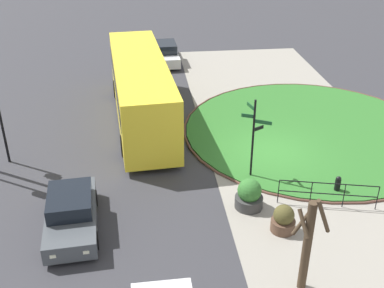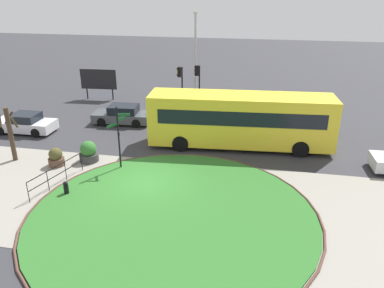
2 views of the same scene
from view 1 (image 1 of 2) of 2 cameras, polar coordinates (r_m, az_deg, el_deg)
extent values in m
plane|color=#333338|center=(22.38, 9.51, -1.11)|extent=(120.00, 120.00, 0.00)
cube|color=gray|center=(22.83, 13.25, -0.86)|extent=(32.00, 8.90, 0.02)
cylinder|color=#2D6B28|center=(24.84, 14.02, 1.64)|extent=(12.64, 12.64, 0.10)
torus|color=brown|center=(24.84, 14.02, 1.65)|extent=(12.95, 12.95, 0.11)
cylinder|color=black|center=(19.60, 7.35, 0.38)|extent=(0.09, 0.09, 3.49)
sphere|color=black|center=(18.83, 7.68, 5.20)|extent=(0.10, 0.10, 0.10)
cube|color=#195128|center=(19.29, 7.11, 4.54)|extent=(0.63, 0.18, 0.15)
cube|color=#195128|center=(19.16, 6.70, 3.40)|extent=(0.24, 0.46, 0.15)
cube|color=#195128|center=(19.13, 8.63, 2.60)|extent=(0.33, 0.62, 0.15)
cube|color=black|center=(19.55, 8.07, 1.90)|extent=(0.27, 0.45, 0.15)
cylinder|color=black|center=(20.07, 17.14, -4.85)|extent=(0.24, 0.24, 0.58)
sphere|color=black|center=(19.90, 17.27, -4.05)|extent=(0.22, 0.22, 0.22)
cube|color=black|center=(18.68, 16.22, -4.60)|extent=(0.90, 3.62, 0.03)
cube|color=black|center=(18.93, 16.03, -5.80)|extent=(0.90, 3.62, 0.03)
cylinder|color=black|center=(18.73, 10.38, -5.67)|extent=(0.04, 0.04, 1.05)
cylinder|color=black|center=(18.86, 14.15, -5.85)|extent=(0.04, 0.04, 1.05)
cylinder|color=black|center=(19.08, 17.85, -6.01)|extent=(0.04, 0.04, 1.05)
cylinder|color=black|center=(19.37, 21.46, -6.13)|extent=(0.04, 0.04, 1.05)
cube|color=yellow|center=(24.67, -6.21, 6.62)|extent=(11.34, 3.41, 3.05)
cube|color=black|center=(24.46, -9.28, 7.29)|extent=(9.81, 0.78, 0.88)
cube|color=black|center=(24.64, -3.26, 7.78)|extent=(9.81, 0.78, 0.88)
cube|color=black|center=(29.90, -7.26, 10.77)|extent=(0.18, 2.08, 1.10)
cube|color=black|center=(29.57, -7.40, 12.90)|extent=(0.13, 1.40, 0.28)
cylinder|color=black|center=(28.42, -9.13, 6.59)|extent=(1.02, 0.38, 1.00)
cylinder|color=black|center=(28.56, -4.40, 6.98)|extent=(1.02, 0.38, 1.00)
cylinder|color=black|center=(21.92, -8.19, -0.18)|extent=(1.02, 0.38, 1.00)
cylinder|color=black|center=(22.10, -2.12, 0.37)|extent=(1.02, 0.38, 1.00)
cube|color=#474C51|center=(17.71, -14.32, -8.51)|extent=(4.26, 2.06, 0.64)
cube|color=black|center=(17.50, -14.53, -6.61)|extent=(2.16, 1.69, 0.56)
cube|color=#EAEACC|center=(16.02, -12.65, -12.66)|extent=(0.04, 0.20, 0.12)
cube|color=#EAEACC|center=(16.12, -16.45, -12.92)|extent=(0.04, 0.20, 0.12)
cylinder|color=black|center=(16.74, -11.63, -11.36)|extent=(0.66, 0.27, 0.64)
cylinder|color=black|center=(16.90, -17.11, -11.75)|extent=(0.66, 0.27, 0.64)
cylinder|color=black|center=(18.80, -11.72, -6.43)|extent=(0.66, 0.27, 0.64)
cylinder|color=black|center=(18.94, -16.54, -6.82)|extent=(0.66, 0.27, 0.64)
cube|color=silver|center=(34.25, -3.28, 10.68)|extent=(4.60, 1.88, 0.66)
cube|color=black|center=(33.89, -3.28, 11.61)|extent=(2.17, 1.58, 0.61)
cube|color=#EAEACC|center=(36.37, -4.48, 11.76)|extent=(0.03, 0.20, 0.12)
cube|color=#EAEACC|center=(36.45, -2.84, 11.85)|extent=(0.03, 0.20, 0.12)
cylinder|color=black|center=(35.58, -4.77, 11.00)|extent=(0.65, 0.24, 0.64)
cylinder|color=black|center=(35.71, -2.25, 11.14)|extent=(0.65, 0.24, 0.64)
cylinder|color=black|center=(32.91, -4.38, 9.57)|extent=(0.65, 0.24, 0.64)
cylinder|color=black|center=(33.06, -1.67, 9.73)|extent=(0.65, 0.24, 0.64)
cylinder|color=black|center=(22.12, -21.99, 2.28)|extent=(0.11, 0.11, 3.81)
cylinder|color=#383838|center=(18.49, 6.86, -6.97)|extent=(1.09, 1.09, 0.47)
sphere|color=#33702D|center=(18.18, 6.95, -5.60)|extent=(0.92, 0.92, 0.92)
cylinder|color=brown|center=(17.52, 10.89, -9.63)|extent=(0.88, 0.88, 0.45)
sphere|color=#4C4723|center=(17.24, 11.03, -8.39)|extent=(0.75, 0.75, 0.75)
cylinder|color=#423323|center=(14.61, 13.68, -12.00)|extent=(0.26, 0.26, 3.18)
cylinder|color=#423323|center=(14.34, 13.29, -8.96)|extent=(0.32, 0.74, 0.89)
cylinder|color=#423323|center=(13.65, 15.57, -8.41)|extent=(0.58, 0.76, 1.46)
cylinder|color=#423323|center=(13.90, 13.30, -9.32)|extent=(0.60, 0.30, 0.75)
camera|label=2|loc=(32.92, 38.46, 20.10)|focal=35.30mm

